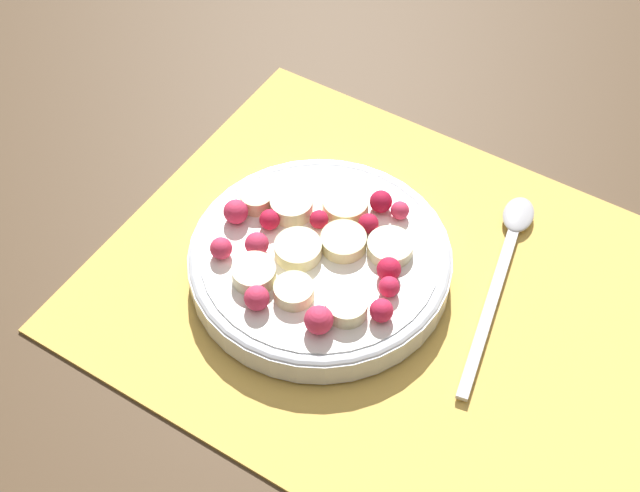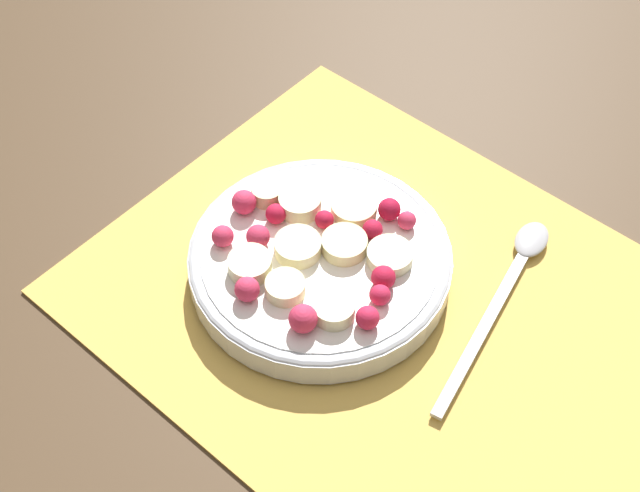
# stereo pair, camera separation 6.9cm
# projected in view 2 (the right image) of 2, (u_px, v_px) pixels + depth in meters

# --- Properties ---
(ground_plane) EXTENTS (3.00, 3.00, 0.00)m
(ground_plane) POSITION_uv_depth(u_px,v_px,m) (400.00, 313.00, 0.69)
(ground_plane) COLOR #4C3823
(placemat) EXTENTS (0.48, 0.36, 0.01)m
(placemat) POSITION_uv_depth(u_px,v_px,m) (400.00, 310.00, 0.69)
(placemat) COLOR #E0B251
(placemat) RESTS_ON ground_plane
(fruit_bowl) EXTENTS (0.21, 0.21, 0.05)m
(fruit_bowl) POSITION_uv_depth(u_px,v_px,m) (319.00, 259.00, 0.70)
(fruit_bowl) COLOR silver
(fruit_bowl) RESTS_ON placemat
(spoon) EXTENTS (0.06, 0.20, 0.01)m
(spoon) POSITION_uv_depth(u_px,v_px,m) (512.00, 277.00, 0.71)
(spoon) COLOR #B2B2B7
(spoon) RESTS_ON placemat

